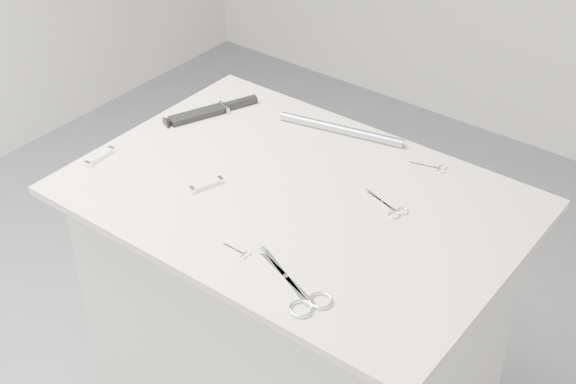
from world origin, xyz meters
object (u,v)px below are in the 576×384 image
Objects in this scene: large_shears at (302,294)px; metal_rail at (341,129)px; embroidery_scissors_b at (434,168)px; pocket_knife_a at (207,185)px; plinth at (295,341)px; embroidery_scissors_a at (391,208)px; sheathed_knife at (217,109)px; pocket_knife_b at (100,156)px; tiny_scissors at (240,252)px.

metal_rail is (-0.28, 0.54, 0.01)m from large_shears.
embroidery_scissors_b is 1.05× the size of pocket_knife_a.
plinth is 2.73× the size of metal_rail.
sheathed_knife is (-0.59, 0.09, 0.01)m from embroidery_scissors_a.
pocket_knife_b is at bearing 121.88° from pocket_knife_a.
pocket_knife_a reaches higher than large_shears.
embroidery_scissors_a and tiny_scissors have the same top height.
pocket_knife_a is at bearing -150.32° from plinth.
embroidery_scissors_a is 0.71m from pocket_knife_b.
pocket_knife_b is (-0.65, -0.45, 0.00)m from embroidery_scissors_b.
tiny_scissors is 0.58m from sheathed_knife.
embroidery_scissors_b is 0.26m from metal_rail.
metal_rail reaches higher than plinth.
plinth is at bearing -73.36° from pocket_knife_b.
sheathed_knife is at bearing -15.98° from pocket_knife_b.
plinth is 0.64m from sheathed_knife.
pocket_knife_b reaches higher than plinth.
pocket_knife_a is 0.26× the size of metal_rail.
pocket_knife_a is at bearing -106.01° from metal_rail.
tiny_scissors is at bearing -103.85° from pocket_knife_a.
metal_rail is at bearing -47.84° from sheathed_knife.
tiny_scissors is at bearing -110.93° from sheathed_knife.
pocket_knife_a is at bearing 148.19° from tiny_scissors.
embroidery_scissors_b is at bearing 72.98° from tiny_scissors.
large_shears is at bearing -101.29° from pocket_knife_b.
tiny_scissors is at bearing -82.14° from plinth.
sheathed_knife is at bearing 56.00° from pocket_knife_a.
embroidery_scissors_a is 0.20m from embroidery_scissors_b.
large_shears is at bearing -93.84° from pocket_knife_a.
metal_rail is (0.39, 0.45, 0.01)m from pocket_knife_b.
embroidery_scissors_a is 0.33m from metal_rail.
plinth is 4.27× the size of large_shears.
plinth is 0.52m from pocket_knife_a.
pocket_knife_b reaches higher than embroidery_scissors_a.
embroidery_scissors_a is at bearing 22.18° from plinth.
plinth is at bearing -41.91° from pocket_knife_a.
embroidery_scissors_b is at bearing 108.28° from embroidery_scissors_a.
sheathed_knife is 0.34m from metal_rail.
plinth is 7.45× the size of embroidery_scissors_a.
embroidery_scissors_b is at bearing 0.41° from metal_rail.
pocket_knife_a is 0.40m from metal_rail.
embroidery_scissors_a is 0.36m from tiny_scissors.
embroidery_scissors_a reaches higher than plinth.
pocket_knife_b is at bearing 172.87° from tiny_scissors.
large_shears reaches higher than plinth.
tiny_scissors is (0.03, -0.23, 0.47)m from plinth.
sheathed_knife is (-0.58, -0.11, 0.01)m from embroidery_scissors_b.
embroidery_scissors_a is at bearing -103.72° from embroidery_scissors_b.
pocket_knife_b is at bearing -159.82° from plinth.
embroidery_scissors_a is 1.36× the size of embroidery_scissors_b.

